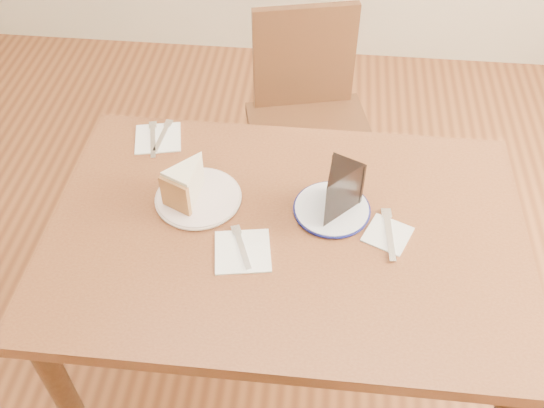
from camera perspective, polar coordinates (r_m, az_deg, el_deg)
The scene contains 14 objects.
ground at distance 2.14m, azimuth 1.01°, elevation -15.67°, with size 4.00×4.00×0.00m, color #502815.
table at distance 1.60m, azimuth 1.31°, elevation -4.68°, with size 1.20×0.80×0.75m.
chair_far at distance 2.24m, azimuth 3.49°, elevation 7.57°, with size 0.53×0.53×0.88m.
plate_cream at distance 1.60m, azimuth -6.94°, elevation 0.58°, with size 0.22×0.22×0.01m, color silver.
plate_navy at distance 1.56m, azimuth 5.64°, elevation -0.49°, with size 0.19×0.19×0.01m, color white.
carrot_cake at distance 1.57m, azimuth -7.71°, elevation 2.12°, with size 0.08×0.12×0.09m, color beige, non-canonical shape.
chocolate_cake at distance 1.51m, azimuth 6.03°, elevation 0.90°, with size 0.09×0.12×0.12m, color black, non-canonical shape.
napkin_cream at distance 1.47m, azimuth -2.78°, elevation -4.47°, with size 0.13×0.13×0.00m, color white.
napkin_navy at distance 1.53m, azimuth 10.82°, elevation -2.82°, with size 0.10×0.10×0.00m, color white.
napkin_spare at distance 1.80m, azimuth -10.67°, elevation 6.11°, with size 0.13×0.13×0.00m, color white.
fork_cream at distance 1.47m, azimuth -2.86°, elevation -4.10°, with size 0.01×0.14×0.00m, color silver.
knife_navy at distance 1.53m, azimuth 10.98°, elevation -2.83°, with size 0.02×0.17×0.00m, color silver.
fork_spare at distance 1.80m, azimuth -10.27°, elevation 6.35°, with size 0.01×0.14×0.00m, color silver.
knife_spare at distance 1.79m, azimuth -11.14°, elevation 5.95°, with size 0.01×0.16×0.00m, color silver.
Camera 1 is at (0.07, -1.00, 1.89)m, focal length 40.00 mm.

